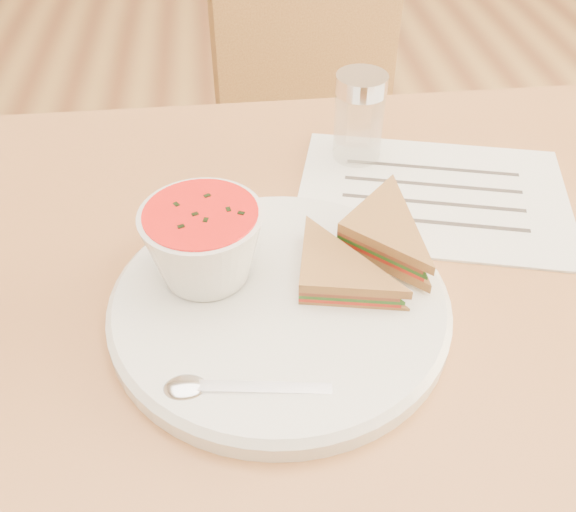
{
  "coord_description": "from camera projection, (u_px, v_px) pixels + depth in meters",
  "views": [
    {
      "loc": [
        -0.11,
        -0.46,
        1.18
      ],
      "look_at": [
        -0.06,
        -0.03,
        0.8
      ],
      "focal_mm": 40.0,
      "sensor_mm": 36.0,
      "label": 1
    }
  ],
  "objects": [
    {
      "name": "condiment_shaker",
      "position": [
        359.0,
        118.0,
        0.75
      ],
      "size": [
        0.08,
        0.08,
        0.11
      ],
      "primitive_type": null,
      "rotation": [
        0.0,
        0.0,
        -0.34
      ],
      "color": "silver",
      "rests_on": "dining_table"
    },
    {
      "name": "spoon",
      "position": [
        250.0,
        388.0,
        0.5
      ],
      "size": [
        0.18,
        0.06,
        0.01
      ],
      "primitive_type": null,
      "rotation": [
        0.0,
        0.0,
        -0.12
      ],
      "color": "silver",
      "rests_on": "plate"
    },
    {
      "name": "sandwich_half_b",
      "position": [
        337.0,
        236.0,
        0.61
      ],
      "size": [
        0.14,
        0.14,
        0.03
      ],
      "primitive_type": null,
      "rotation": [
        0.0,
        0.0,
        -0.76
      ],
      "color": "#AA7C3C",
      "rests_on": "plate"
    },
    {
      "name": "soup_bowl",
      "position": [
        204.0,
        247.0,
        0.58
      ],
      "size": [
        0.13,
        0.13,
        0.08
      ],
      "primitive_type": null,
      "rotation": [
        0.0,
        0.0,
        -0.23
      ],
      "color": "white",
      "rests_on": "plate"
    },
    {
      "name": "sandwich_half_a",
      "position": [
        298.0,
        297.0,
        0.56
      ],
      "size": [
        0.12,
        0.12,
        0.03
      ],
      "primitive_type": null,
      "rotation": [
        0.0,
        0.0,
        -0.2
      ],
      "color": "#AA7C3C",
      "rests_on": "plate"
    },
    {
      "name": "dining_table",
      "position": [
        330.0,
        466.0,
        0.89
      ],
      "size": [
        1.0,
        0.7,
        0.75
      ],
      "primitive_type": null,
      "color": "brown",
      "rests_on": "floor"
    },
    {
      "name": "paper_menu",
      "position": [
        433.0,
        195.0,
        0.73
      ],
      "size": [
        0.35,
        0.29,
        0.0
      ],
      "primitive_type": null,
      "rotation": [
        0.0,
        0.0,
        -0.26
      ],
      "color": "white",
      "rests_on": "dining_table"
    },
    {
      "name": "plate",
      "position": [
        280.0,
        305.0,
        0.59
      ],
      "size": [
        0.38,
        0.38,
        0.02
      ],
      "primitive_type": null,
      "rotation": [
        0.0,
        0.0,
        -0.28
      ],
      "color": "white",
      "rests_on": "dining_table"
    },
    {
      "name": "chair_far",
      "position": [
        347.0,
        172.0,
        1.29
      ],
      "size": [
        0.51,
        0.51,
        0.91
      ],
      "primitive_type": null,
      "rotation": [
        0.0,
        0.0,
        3.45
      ],
      "color": "brown",
      "rests_on": "floor"
    }
  ]
}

